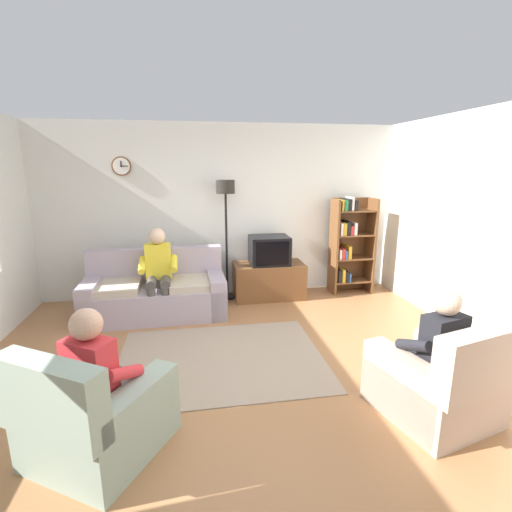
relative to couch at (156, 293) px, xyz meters
name	(u,v)px	position (x,y,z in m)	size (l,w,h in m)	color
ground_plane	(246,376)	(1.01, -1.81, -0.31)	(12.00, 12.00, 0.00)	#9E6B42
back_wall_assembly	(222,211)	(1.01, 0.85, 1.04)	(6.20, 0.17, 2.70)	silver
couch	(156,293)	(0.00, 0.00, 0.00)	(1.92, 0.93, 0.90)	#A899A8
tv_stand	(269,280)	(1.70, 0.44, -0.03)	(1.10, 0.56, 0.56)	brown
tv	(269,250)	(1.70, 0.42, 0.46)	(0.60, 0.49, 0.44)	black
bookshelf	(349,243)	(3.05, 0.51, 0.51)	(0.68, 0.36, 1.58)	brown
floor_lamp	(226,207)	(1.05, 0.54, 1.14)	(0.28, 0.28, 1.85)	black
armchair_near_window	(96,418)	(-0.20, -2.64, -0.02)	(1.14, 1.17, 0.90)	gray
armchair_near_bookshelf	(437,384)	(2.49, -2.67, -0.02)	(0.99, 1.05, 0.90)	tan
area_rug	(221,359)	(0.79, -1.43, -0.31)	(2.20, 1.70, 0.01)	gray
person_on_couch	(158,269)	(0.06, -0.11, 0.39)	(0.52, 0.54, 1.24)	yellow
person_in_left_armchair	(101,372)	(-0.15, -2.57, 0.29)	(0.61, 0.64, 1.12)	red
person_in_right_armchair	(433,345)	(2.47, -2.59, 0.29)	(0.58, 0.60, 1.12)	black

